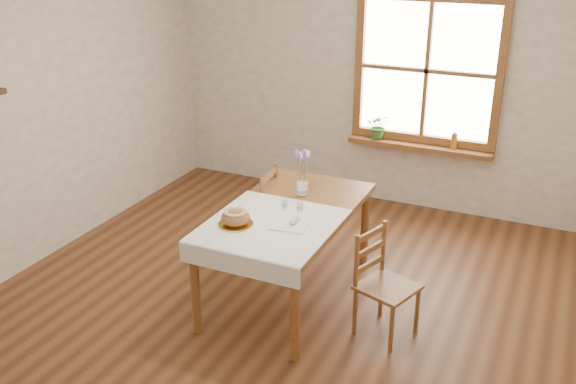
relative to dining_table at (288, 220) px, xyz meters
name	(u,v)px	position (x,y,z in m)	size (l,w,h in m)	color
ground	(272,313)	(0.00, -0.30, -0.66)	(5.00, 5.00, 0.00)	brown
room_walls	(269,97)	(0.00, -0.30, 1.04)	(4.60, 5.10, 2.65)	white
window	(427,71)	(0.50, 2.17, 0.79)	(1.46, 0.08, 1.46)	#9B622F
window_sill	(419,146)	(0.50, 2.10, 0.03)	(1.46, 0.20, 0.05)	#9B622F
dining_table	(288,220)	(0.00, 0.00, 0.00)	(0.90, 1.60, 0.75)	#9B622F
table_linen	(271,225)	(0.00, -0.30, 0.09)	(0.91, 0.99, 0.01)	white
chair_left	(249,215)	(-0.55, 0.38, -0.22)	(0.41, 0.43, 0.88)	#9B622F
chair_right	(388,286)	(0.87, -0.18, -0.27)	(0.37, 0.39, 0.80)	#9B622F
bread_plate	(236,224)	(-0.22, -0.42, 0.10)	(0.25, 0.25, 0.01)	white
bread_loaf	(235,216)	(-0.22, -0.42, 0.17)	(0.21, 0.21, 0.12)	#A56D3A
egg_napkin	(289,225)	(0.14, -0.27, 0.10)	(0.26, 0.22, 0.01)	white
eggs	(289,222)	(0.14, -0.27, 0.13)	(0.20, 0.18, 0.04)	white
salt_shaker	(285,203)	(-0.02, -0.01, 0.14)	(0.05, 0.05, 0.09)	white
pepper_shaker	(300,206)	(0.10, -0.01, 0.14)	(0.05, 0.05, 0.09)	white
flower_vase	(302,189)	(-0.02, 0.32, 0.14)	(0.09, 0.09, 0.10)	white
lavender_bouquet	(303,165)	(-0.02, 0.32, 0.34)	(0.16, 0.16, 0.31)	#77589C
potted_plant	(379,129)	(0.06, 2.10, 0.15)	(0.24, 0.27, 0.21)	#427830
amber_bottle	(454,140)	(0.84, 2.10, 0.14)	(0.06, 0.06, 0.17)	#AF7320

